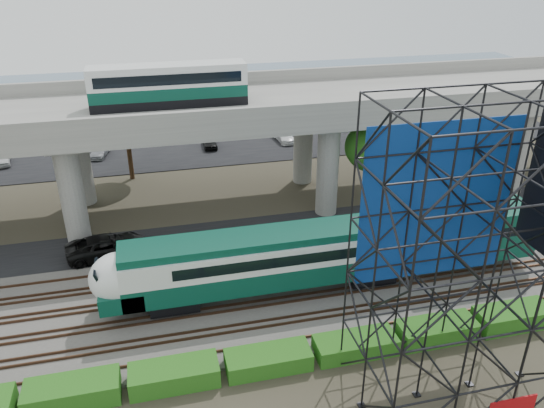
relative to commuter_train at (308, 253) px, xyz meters
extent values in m
plane|color=#474233|center=(-5.08, -2.00, -2.88)|extent=(140.00, 140.00, 0.00)
cube|color=slate|center=(-5.08, 0.00, -2.78)|extent=(90.00, 12.00, 0.20)
cube|color=black|center=(-5.08, 8.50, -2.84)|extent=(90.00, 5.00, 0.08)
cube|color=black|center=(-5.08, 32.00, -2.84)|extent=(90.00, 18.00, 0.08)
cube|color=#496578|center=(-5.08, 54.00, -2.87)|extent=(140.00, 40.00, 0.03)
cube|color=#472D1E|center=(-5.08, -4.72, -2.60)|extent=(90.00, 0.08, 0.16)
cube|color=#472D1E|center=(-5.08, -3.28, -2.60)|extent=(90.00, 0.08, 0.16)
cube|color=#472D1E|center=(-5.08, -2.72, -2.60)|extent=(90.00, 0.08, 0.16)
cube|color=#472D1E|center=(-5.08, -1.28, -2.60)|extent=(90.00, 0.08, 0.16)
cube|color=#472D1E|center=(-5.08, -0.72, -2.60)|extent=(90.00, 0.08, 0.16)
cube|color=#472D1E|center=(-5.08, 0.72, -2.60)|extent=(90.00, 0.08, 0.16)
cube|color=#472D1E|center=(-5.08, 1.28, -2.60)|extent=(90.00, 0.08, 0.16)
cube|color=#472D1E|center=(-5.08, 2.72, -2.60)|extent=(90.00, 0.08, 0.16)
cube|color=#472D1E|center=(-5.08, 3.28, -2.60)|extent=(90.00, 0.08, 0.16)
cube|color=#472D1E|center=(-5.08, 4.72, -2.60)|extent=(90.00, 0.08, 0.16)
cube|color=black|center=(-8.62, 0.00, -2.07)|extent=(3.00, 2.20, 0.90)
cube|color=black|center=(4.38, 0.00, -2.07)|extent=(3.00, 2.20, 0.90)
cube|color=#083E2F|center=(-2.12, 0.00, -0.92)|extent=(19.00, 3.00, 1.40)
cube|color=silver|center=(-2.12, 0.00, 0.53)|extent=(19.00, 3.00, 1.50)
cube|color=#083E2F|center=(-2.12, 0.00, 1.53)|extent=(19.00, 2.60, 0.50)
cube|color=black|center=(-1.12, 0.00, 0.58)|extent=(15.00, 3.06, 0.70)
ellipsoid|color=silver|center=(-11.62, 0.00, -0.02)|extent=(3.60, 3.00, 3.20)
cube|color=#083E2F|center=(-11.62, 0.00, -1.07)|extent=(2.60, 3.00, 1.10)
cube|color=black|center=(-12.72, 0.00, 0.48)|extent=(0.48, 2.00, 1.09)
cube|color=#083E2F|center=(11.88, 0.00, 0.08)|extent=(8.00, 3.00, 3.40)
cube|color=#9E9B93|center=(-5.08, 14.00, 5.72)|extent=(80.00, 12.00, 1.20)
cube|color=#9E9B93|center=(-5.08, 8.25, 6.87)|extent=(80.00, 0.50, 1.10)
cube|color=#9E9B93|center=(-5.08, 19.75, 6.87)|extent=(80.00, 0.50, 1.10)
cylinder|color=#9E9B93|center=(-15.08, 10.50, 1.12)|extent=(1.80, 1.80, 8.00)
cylinder|color=#9E9B93|center=(-15.08, 17.50, 1.12)|extent=(1.80, 1.80, 8.00)
cube|color=#9E9B93|center=(-15.08, 14.00, 4.82)|extent=(2.40, 9.00, 0.60)
cylinder|color=#9E9B93|center=(4.92, 10.50, 1.12)|extent=(1.80, 1.80, 8.00)
cylinder|color=#9E9B93|center=(4.92, 17.50, 1.12)|extent=(1.80, 1.80, 8.00)
cube|color=#9E9B93|center=(4.92, 14.00, 4.82)|extent=(2.40, 9.00, 0.60)
cylinder|color=#9E9B93|center=(22.92, 10.50, 1.12)|extent=(1.80, 1.80, 8.00)
cylinder|color=#9E9B93|center=(22.92, 17.50, 1.12)|extent=(1.80, 1.80, 8.00)
cube|color=#9E9B93|center=(22.92, 14.00, 4.82)|extent=(2.40, 9.00, 0.60)
cube|color=black|center=(-7.18, 14.00, 6.67)|extent=(12.00, 2.50, 0.70)
cube|color=#083E2F|center=(-7.18, 14.00, 7.47)|extent=(12.00, 2.50, 0.90)
cube|color=silver|center=(-7.18, 14.00, 8.57)|extent=(12.00, 2.50, 1.30)
cube|color=black|center=(-7.18, 14.00, 8.62)|extent=(11.00, 2.56, 0.80)
cube|color=silver|center=(-7.18, 14.00, 9.37)|extent=(12.00, 2.40, 0.30)
cube|color=navy|center=(4.29, -6.95, 6.42)|extent=(8.10, 0.08, 8.25)
cube|color=black|center=(4.29, -10.00, -2.84)|extent=(9.36, 6.36, 0.08)
cube|color=#1C5513|center=(-14.08, -6.30, -2.28)|extent=(4.60, 1.80, 1.20)
cube|color=#1C5513|center=(-9.08, -6.30, -2.31)|extent=(4.60, 1.80, 1.15)
cube|color=#1C5513|center=(-4.08, -6.30, -2.37)|extent=(4.60, 1.80, 1.03)
cube|color=#1C5513|center=(0.92, -6.30, -2.38)|extent=(4.60, 1.80, 1.01)
cube|color=#1C5513|center=(5.92, -6.30, -2.32)|extent=(4.60, 1.80, 1.12)
cube|color=#1C5513|center=(10.92, -6.30, -2.28)|extent=(4.60, 1.80, 1.20)
cylinder|color=#382314|center=(8.92, 10.50, -0.48)|extent=(0.44, 0.44, 4.80)
ellipsoid|color=#1C5513|center=(8.92, 10.50, 2.72)|extent=(4.94, 4.94, 4.18)
cylinder|color=#382314|center=(-11.08, 22.00, -0.48)|extent=(0.44, 0.44, 4.80)
ellipsoid|color=#1C5513|center=(-11.08, 22.00, 2.72)|extent=(4.94, 4.94, 4.18)
imported|color=black|center=(-12.91, 7.55, -2.01)|extent=(6.05, 3.52, 1.58)
imported|color=silver|center=(-24.17, 29.00, -2.17)|extent=(2.11, 3.90, 1.26)
imported|color=gray|center=(-18.70, 34.00, -2.18)|extent=(1.84, 3.90, 1.23)
imported|color=gray|center=(-14.42, 29.00, -2.25)|extent=(2.29, 4.03, 1.10)
imported|color=silver|center=(-8.32, 34.00, -2.25)|extent=(2.12, 4.10, 1.10)
imported|color=black|center=(-2.50, 29.00, -2.18)|extent=(1.63, 3.72, 1.25)
imported|color=#B4B9BD|center=(0.52, 34.00, -2.19)|extent=(1.71, 3.85, 1.23)
imported|color=white|center=(6.15, 29.00, -2.20)|extent=(2.08, 4.31, 1.21)
imported|color=#A0A2A7|center=(11.89, 34.00, -2.25)|extent=(2.60, 4.27, 1.11)
camera|label=1|loc=(-9.05, -27.61, 17.69)|focal=35.00mm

